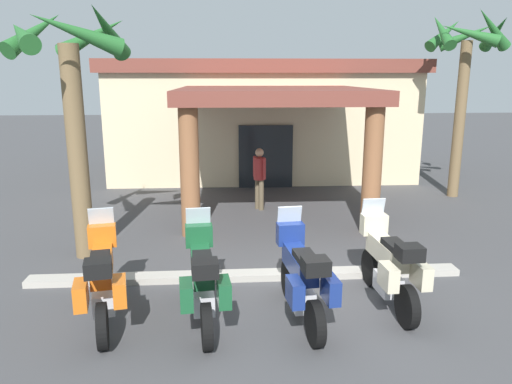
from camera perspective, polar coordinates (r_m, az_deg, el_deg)
The scene contains 10 objects.
ground_plane at distance 8.63m, azimuth 6.20°, elevation -12.05°, with size 80.00×80.00×0.00m, color #424244.
motel_building at distance 19.18m, azimuth 0.46°, elevation 8.88°, with size 11.14×12.02×4.22m.
motorcycle_orange at distance 7.84m, azimuth -17.49°, elevation -9.78°, with size 0.89×2.20×1.61m.
motorcycle_green at distance 7.53m, azimuth -6.25°, elevation -10.18°, with size 0.74×2.21×1.61m.
motorcycle_blue at distance 7.60m, azimuth 5.37°, elevation -9.94°, with size 0.74×2.21×1.61m.
motorcycle_cream at distance 8.33m, azimuth 15.31°, elevation -8.20°, with size 0.72×2.21×1.61m.
pedestrian at distance 13.63m, azimuth 0.40°, elevation 2.09°, with size 0.33×0.46×1.74m.
palm_tree_near_portico at distance 16.13m, azimuth 23.25°, elevation 14.07°, with size 2.23×2.41×5.59m.
palm_tree_roadside at distance 10.32m, azimuth -20.76°, elevation 11.94°, with size 2.44×2.44×5.08m.
curb_strip at distance 9.26m, azimuth -1.05°, elevation -9.71°, with size 8.04×0.36×0.12m, color #ADA89E.
Camera 1 is at (-1.45, -7.65, 3.72)m, focal length 34.27 mm.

